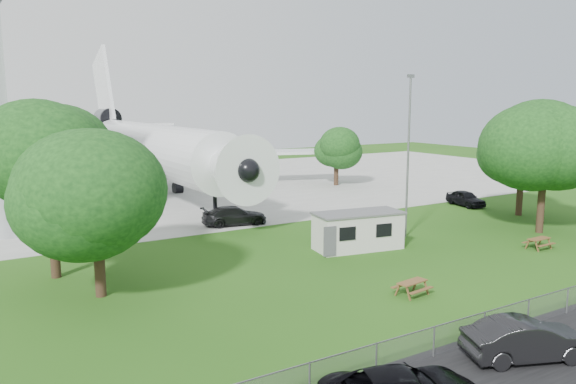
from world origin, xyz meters
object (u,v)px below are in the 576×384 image
airliner (149,147)px  site_cabin (358,230)px  car_centre_sedan (527,340)px  picnic_east (538,249)px  picnic_west (412,295)px

airliner → site_cabin: (4.92, -30.53, -3.96)m
airliner → car_centre_sedan: (-0.04, -47.47, -4.44)m
picnic_east → car_centre_sedan: 18.84m
picnic_west → site_cabin: bearing=60.9°
airliner → car_centre_sedan: airliner is taller
picnic_west → car_centre_sedan: size_ratio=0.36×
site_cabin → picnic_east: bearing=-31.4°
site_cabin → picnic_east: (10.78, -6.59, -1.31)m
airliner → site_cabin: bearing=-80.9°
airliner → picnic_east: airliner is taller
site_cabin → picnic_east: size_ratio=3.85×
picnic_east → car_centre_sedan: (-15.73, -10.34, 0.83)m
picnic_east → car_centre_sedan: car_centre_sedan is taller
airliner → picnic_east: 40.64m
picnic_west → car_centre_sedan: (-1.48, -7.97, 0.83)m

